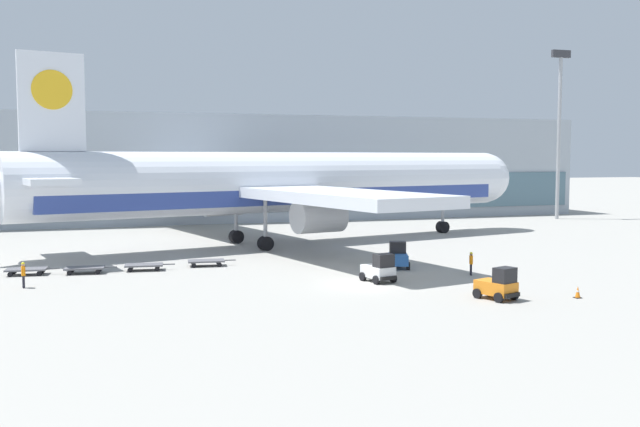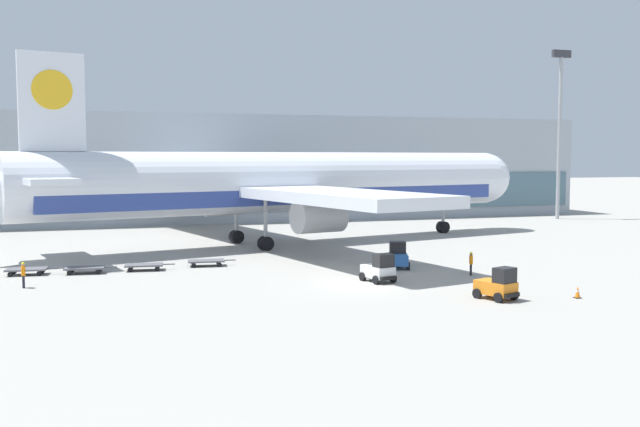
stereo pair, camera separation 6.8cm
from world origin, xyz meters
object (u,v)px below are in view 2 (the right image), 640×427
at_px(baggage_tug_mid, 398,257).
at_px(baggage_dolly_third, 144,265).
at_px(traffic_cone_near, 578,292).
at_px(baggage_tug_foreground, 379,269).
at_px(baggage_tug_far, 498,285).
at_px(baggage_dolly_trail, 206,261).
at_px(baggage_dolly_lead, 27,270).
at_px(ground_crew_near, 23,273).
at_px(ground_crew_far, 471,262).
at_px(airplane_main, 281,185).
at_px(baggage_dolly_second, 85,268).
at_px(light_mast, 560,122).

distance_m(baggage_tug_mid, baggage_dolly_third, 19.33).
bearing_deg(traffic_cone_near, baggage_tug_foreground, 136.68).
bearing_deg(baggage_tug_far, baggage_dolly_trail, -160.84).
height_order(baggage_dolly_lead, ground_crew_near, ground_crew_near).
distance_m(baggage_dolly_trail, ground_crew_near, 14.04).
distance_m(baggage_tug_far, ground_crew_far, 8.78).
xyz_separation_m(baggage_dolly_third, ground_crew_near, (-8.03, -4.94, 0.61)).
height_order(baggage_tug_far, ground_crew_far, baggage_tug_far).
bearing_deg(baggage_dolly_lead, airplane_main, 33.95).
relative_size(baggage_dolly_second, traffic_cone_near, 5.12).
distance_m(baggage_tug_far, baggage_dolly_lead, 33.21).
xyz_separation_m(airplane_main, baggage_tug_foreground, (1.03, -22.31, -4.96)).
height_order(baggage_dolly_second, baggage_dolly_third, same).
xyz_separation_m(light_mast, ground_crew_far, (-35.12, -37.94, -12.32)).
bearing_deg(baggage_tug_mid, baggage_dolly_lead, 98.83).
relative_size(ground_crew_near, ground_crew_far, 1.00).
relative_size(baggage_tug_foreground, ground_crew_far, 1.58).
relative_size(airplane_main, traffic_cone_near, 77.86).
xyz_separation_m(baggage_tug_far, baggage_dolly_second, (-23.72, 17.66, -0.49)).
xyz_separation_m(baggage_dolly_third, ground_crew_far, (22.37, -9.47, 0.61)).
relative_size(baggage_tug_far, baggage_dolly_trail, 0.73).
relative_size(baggage_dolly_lead, ground_crew_far, 2.21).
bearing_deg(light_mast, baggage_tug_foreground, -137.84).
distance_m(baggage_tug_far, baggage_dolly_trail, 23.58).
bearing_deg(ground_crew_near, baggage_dolly_lead, 170.72).
relative_size(baggage_dolly_third, ground_crew_near, 2.20).
bearing_deg(baggage_dolly_lead, baggage_dolly_second, -2.53).
height_order(baggage_tug_foreground, baggage_dolly_second, baggage_tug_foreground).
height_order(baggage_dolly_trail, ground_crew_far, ground_crew_far).
xyz_separation_m(baggage_tug_foreground, traffic_cone_near, (9.35, -8.81, -0.52)).
bearing_deg(traffic_cone_near, baggage_dolly_third, 142.24).
distance_m(light_mast, baggage_tug_mid, 52.51).
bearing_deg(ground_crew_near, baggage_tug_foreground, 65.74).
xyz_separation_m(airplane_main, ground_crew_near, (-21.97, -17.23, -4.84)).
distance_m(ground_crew_far, traffic_cone_near, 9.59).
height_order(baggage_tug_mid, baggage_dolly_third, baggage_tug_mid).
bearing_deg(baggage_tug_mid, baggage_tug_far, -157.05).
height_order(airplane_main, baggage_dolly_second, airplane_main).
xyz_separation_m(baggage_tug_mid, baggage_dolly_trail, (-13.94, 5.43, -0.49)).
bearing_deg(ground_crew_far, airplane_main, -136.28).
height_order(airplane_main, baggage_tug_foreground, airplane_main).
xyz_separation_m(baggage_dolly_second, ground_crew_near, (-3.77, -4.85, 0.61)).
xyz_separation_m(baggage_tug_mid, baggage_tug_far, (0.72, -13.03, 0.00)).
bearing_deg(baggage_tug_mid, traffic_cone_near, -138.65).
height_order(baggage_dolly_trail, traffic_cone_near, traffic_cone_near).
bearing_deg(baggage_tug_foreground, baggage_dolly_second, -130.40).
height_order(airplane_main, baggage_dolly_trail, airplane_main).
height_order(baggage_dolly_lead, traffic_cone_near, traffic_cone_near).
bearing_deg(baggage_dolly_second, baggage_dolly_lead, 177.47).
height_order(airplane_main, ground_crew_far, airplane_main).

